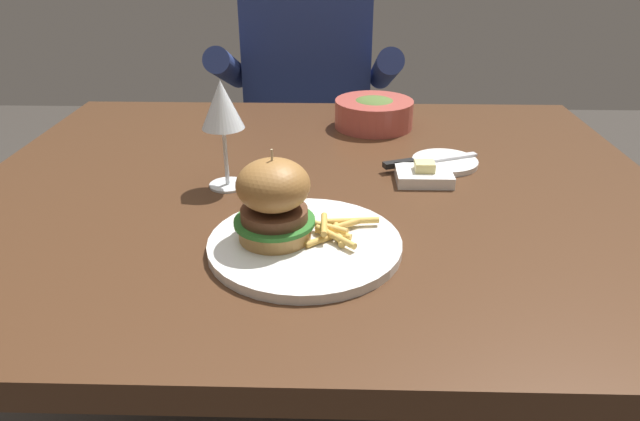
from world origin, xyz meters
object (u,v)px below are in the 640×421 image
(table_knife, at_px, (422,161))
(soup_bowl, at_px, (374,113))
(wine_glass, at_px, (222,108))
(butter_dish, at_px, (424,175))
(bread_plate, at_px, (445,162))
(main_plate, at_px, (305,244))
(burger_sandwich, at_px, (274,200))
(diner_person, at_px, (308,134))

(table_knife, xyz_separation_m, soup_bowl, (-0.07, 0.24, 0.02))
(wine_glass, relative_size, butter_dish, 1.90)
(bread_plate, height_order, table_knife, table_knife)
(butter_dish, bearing_deg, soup_bowl, 103.10)
(table_knife, bearing_deg, soup_bowl, 107.32)
(main_plate, bearing_deg, soup_bowl, 77.02)
(wine_glass, relative_size, table_knife, 0.99)
(bread_plate, bearing_deg, main_plate, -127.64)
(table_knife, distance_m, butter_dish, 0.06)
(burger_sandwich, bearing_deg, bread_plate, 47.46)
(burger_sandwich, distance_m, table_knife, 0.38)
(wine_glass, bearing_deg, table_knife, 14.89)
(bread_plate, bearing_deg, table_knife, -158.44)
(main_plate, bearing_deg, wine_glass, 124.32)
(table_knife, height_order, diner_person, diner_person)
(main_plate, height_order, soup_bowl, soup_bowl)
(main_plate, relative_size, bread_plate, 2.19)
(main_plate, distance_m, bread_plate, 0.40)
(butter_dish, bearing_deg, burger_sandwich, -135.41)
(table_knife, bearing_deg, main_plate, -123.65)
(burger_sandwich, bearing_deg, diner_person, 90.08)
(table_knife, relative_size, butter_dish, 1.91)
(main_plate, xyz_separation_m, table_knife, (0.20, 0.30, 0.01))
(wine_glass, bearing_deg, diner_person, 82.84)
(butter_dish, bearing_deg, bread_plate, 57.66)
(main_plate, height_order, butter_dish, butter_dish)
(wine_glass, xyz_separation_m, bread_plate, (0.39, 0.11, -0.13))
(wine_glass, height_order, soup_bowl, wine_glass)
(main_plate, height_order, table_knife, table_knife)
(butter_dish, bearing_deg, main_plate, -129.25)
(butter_dish, bearing_deg, diner_person, 107.24)
(soup_bowl, bearing_deg, bread_plate, -61.57)
(butter_dish, relative_size, soup_bowl, 0.56)
(main_plate, distance_m, wine_glass, 0.28)
(burger_sandwich, xyz_separation_m, soup_bowl, (0.17, 0.53, -0.04))
(soup_bowl, bearing_deg, diner_person, 109.84)
(main_plate, distance_m, table_knife, 0.36)
(soup_bowl, xyz_separation_m, diner_person, (-0.17, 0.46, -0.21))
(wine_glass, relative_size, soup_bowl, 1.06)
(butter_dish, height_order, soup_bowl, soup_bowl)
(wine_glass, distance_m, butter_dish, 0.36)
(main_plate, xyz_separation_m, diner_person, (-0.04, 1.00, -0.18))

